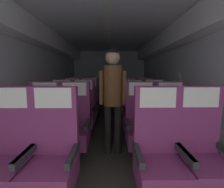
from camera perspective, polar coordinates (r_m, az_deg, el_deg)
ground at (r=3.73m, az=-1.25°, el=-13.09°), size 3.30×7.60×0.02m
fuselage_shell at (r=3.77m, az=-1.27°, el=12.41°), size 3.18×7.25×2.29m
seat_a_left_window at (r=1.96m, az=-32.99°, el=-18.24°), size 0.48×0.51×1.16m
seat_a_left_aisle at (r=1.77m, az=-20.26°, el=-20.24°), size 0.48×0.51×1.16m
seat_a_right_aisle at (r=1.93m, az=29.23°, el=-18.38°), size 0.48×0.51×1.16m
seat_a_right_window at (r=1.75m, az=16.10°, el=-20.36°), size 0.48×0.51×1.16m
seat_b_left_window at (r=2.69m, az=-22.73°, el=-10.66°), size 0.48×0.51×1.16m
seat_b_left_aisle at (r=2.57m, az=-13.11°, el=-11.16°), size 0.48×0.51×1.16m
seat_b_right_aisle at (r=2.67m, az=20.00°, el=-10.66°), size 0.48×0.51×1.16m
seat_b_right_window at (r=2.56m, az=10.12°, el=-11.13°), size 0.48×0.51×1.16m
seat_c_left_window at (r=3.51m, az=-17.37°, el=-6.29°), size 0.48×0.51×1.16m
seat_c_left_aisle at (r=3.42m, az=-9.99°, el=-6.40°), size 0.48×0.51×1.16m
seat_c_right_aisle at (r=3.49m, az=14.70°, el=-6.24°), size 0.48×0.51×1.16m
seat_c_right_window at (r=3.39m, az=7.34°, el=-6.47°), size 0.48×0.51×1.16m
seat_d_left_window at (r=4.36m, az=-13.85°, el=-3.52°), size 0.48×0.51×1.16m
seat_d_left_aisle at (r=4.27m, az=-7.98°, el=-3.60°), size 0.48×0.51×1.16m
seat_d_right_aisle at (r=4.34m, az=11.60°, el=-3.51°), size 0.48×0.51×1.16m
seat_d_right_window at (r=4.26m, az=5.73°, el=-3.59°), size 0.48×0.51×1.16m
seat_e_left_window at (r=5.20m, az=-11.77°, el=-1.72°), size 0.48×0.51×1.16m
seat_e_left_aisle at (r=5.15m, az=-6.82°, el=-1.72°), size 0.48×0.51×1.16m
seat_e_right_aisle at (r=5.21m, az=9.43°, el=-1.66°), size 0.48×0.51×1.16m
seat_e_right_window at (r=5.14m, az=4.54°, el=-1.70°), size 0.48×0.51×1.16m
flight_attendant at (r=2.53m, az=0.25°, el=1.56°), size 0.43×0.28×1.67m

